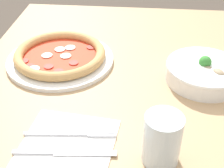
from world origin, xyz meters
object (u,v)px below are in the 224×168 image
at_px(pizza, 60,56).
at_px(fork, 69,134).
at_px(bowl, 204,71).
at_px(knife, 60,153).
at_px(glass, 162,139).

relative_size(pizza, fork, 1.56).
xyz_separation_m(bowl, knife, (0.29, -0.31, -0.02)).
xyz_separation_m(pizza, knife, (0.34, 0.08, -0.01)).
height_order(fork, knife, same).
height_order(bowl, fork, bowl).
bearing_deg(pizza, knife, 12.85).
relative_size(knife, glass, 1.95).
relative_size(pizza, knife, 1.47).
bearing_deg(glass, fork, -103.21).
bearing_deg(pizza, fork, 16.28).
bearing_deg(fork, glass, -17.94).
bearing_deg(glass, bowl, 156.57).
relative_size(pizza, bowl, 1.53).
xyz_separation_m(fork, glass, (0.04, 0.19, 0.05)).
distance_m(bowl, glass, 0.30).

